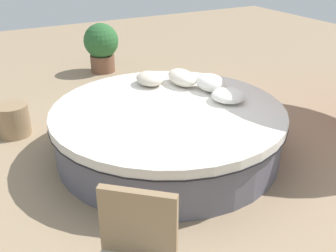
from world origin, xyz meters
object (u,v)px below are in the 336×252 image
Objects in this scene: throw_pillow_3 at (150,79)px; side_table at (13,120)px; throw_pillow_2 at (182,78)px; planter at (101,45)px; throw_pillow_0 at (228,96)px; throw_pillow_1 at (211,83)px; round_bed at (168,130)px.

throw_pillow_3 is 1.87m from side_table.
throw_pillow_2 reaches higher than throw_pillow_3.
planter is 2.81m from side_table.
throw_pillow_0 is 0.98× the size of side_table.
throw_pillow_1 is at bearing 63.16° from side_table.
throw_pillow_2 is 2.29m from side_table.
throw_pillow_2 is 1.25× the size of throw_pillow_3.
planter reaches higher than throw_pillow_1.
side_table is at bearing -110.99° from throw_pillow_2.
throw_pillow_2 is at bearing 69.01° from side_table.
side_table is (-1.16, -2.30, -0.49)m from throw_pillow_1.
throw_pillow_0 is at bearing 30.06° from throw_pillow_3.
planter reaches higher than round_bed.
throw_pillow_2 is (-0.77, -0.19, 0.02)m from throw_pillow_0.
planter is (-3.15, -0.33, -0.19)m from throw_pillow_1.
round_bed is 6.44× the size of throw_pillow_3.
throw_pillow_3 is (-0.98, -0.56, 0.01)m from throw_pillow_0.
throw_pillow_0 is at bearing 13.77° from throw_pillow_2.
planter is 2.19× the size of side_table.
planter reaches higher than throw_pillow_0.
throw_pillow_3 reaches higher than throw_pillow_0.
round_bed is 0.89m from throw_pillow_2.
round_bed is 5.16× the size of throw_pillow_2.
round_bed is 0.89m from throw_pillow_3.
throw_pillow_1 is at bearing 106.86° from round_bed.
side_table is (-1.39, -1.55, -0.09)m from round_bed.
throw_pillow_0 is at bearing 5.00° from planter.
throw_pillow_2 is at bearing 2.52° from planter.
round_bed reaches higher than side_table.
throw_pillow_2 is at bearing -166.23° from throw_pillow_0.
round_bed is 2.09m from side_table.
planter reaches higher than throw_pillow_2.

